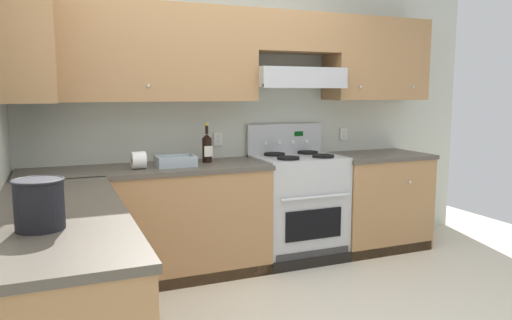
{
  "coord_description": "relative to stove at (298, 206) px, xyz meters",
  "views": [
    {
      "loc": [
        -1.25,
        -2.57,
        1.5
      ],
      "look_at": [
        0.11,
        0.7,
        1.0
      ],
      "focal_mm": 34.24,
      "sensor_mm": 36.0,
      "label": 1
    }
  ],
  "objects": [
    {
      "name": "bowl",
      "position": [
        -1.12,
        -0.04,
        0.46
      ],
      "size": [
        0.3,
        0.23,
        0.08
      ],
      "color": "#9EADB7",
      "rests_on": "counter_back_run"
    },
    {
      "name": "wall_back",
      "position": [
        -0.35,
        0.27,
        1.0
      ],
      "size": [
        4.68,
        0.57,
        2.55
      ],
      "color": "beige",
      "rests_on": "ground_plane"
    },
    {
      "name": "paper_towel_roll",
      "position": [
        -1.41,
        -0.07,
        0.5
      ],
      "size": [
        0.11,
        0.13,
        0.13
      ],
      "color": "white",
      "rests_on": "counter_back_run"
    },
    {
      "name": "counter_left_run",
      "position": [
        -1.99,
        -1.26,
        -0.03
      ],
      "size": [
        0.63,
        1.91,
        0.91
      ],
      "color": "#A87A4C",
      "rests_on": "ground_plane"
    },
    {
      "name": "wine_bottle",
      "position": [
        -0.82,
        0.08,
        0.56
      ],
      "size": [
        0.08,
        0.08,
        0.33
      ],
      "color": "black",
      "rests_on": "counter_back_run"
    },
    {
      "name": "counter_back_run",
      "position": [
        -0.62,
        -0.01,
        -0.03
      ],
      "size": [
        3.6,
        0.65,
        0.91
      ],
      "color": "#A87A4C",
      "rests_on": "ground_plane"
    },
    {
      "name": "stove",
      "position": [
        0.0,
        0.0,
        0.0
      ],
      "size": [
        0.76,
        0.62,
        1.2
      ],
      "color": "#B7BABC",
      "rests_on": "ground_plane"
    },
    {
      "name": "bucket",
      "position": [
        -2.07,
        -1.59,
        0.55
      ],
      "size": [
        0.22,
        0.22,
        0.22
      ],
      "color": "black",
      "rests_on": "counter_left_run"
    }
  ]
}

